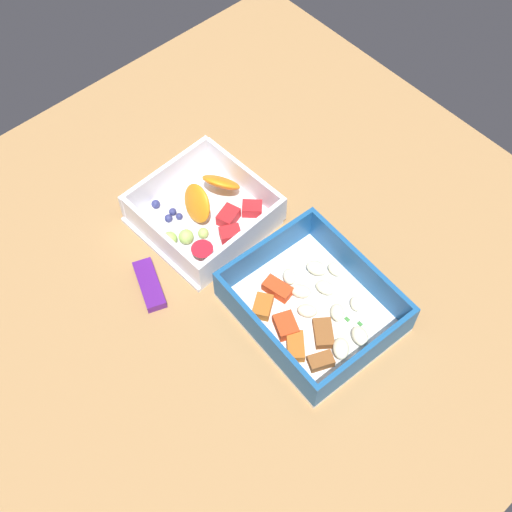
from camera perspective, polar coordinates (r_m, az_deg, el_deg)
name	(u,v)px	position (r cm, az deg, el deg)	size (l,w,h in cm)	color
table_surface	(247,269)	(85.55, -0.81, -1.08)	(80.00, 80.00, 2.00)	#9E7547
pasta_container	(312,308)	(80.03, 4.76, -4.42)	(19.27, 16.50, 5.30)	white
fruit_bowl	(206,213)	(87.21, -4.30, 3.70)	(15.91, 15.71, 6.01)	white
candy_bar	(149,285)	(83.51, -9.04, -2.42)	(7.00, 2.40, 1.20)	#51197A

